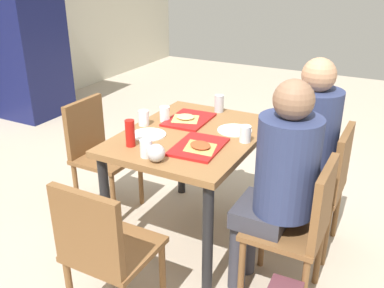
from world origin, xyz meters
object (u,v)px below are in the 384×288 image
Objects in this scene: plastic_cup_d at (165,114)px; chair_far_side at (97,148)px; tray_red_near at (199,147)px; drink_fridge at (27,36)px; pizza_slice_b at (185,118)px; chair_near_right at (323,180)px; plastic_cup_a at (144,118)px; tray_red_far at (189,120)px; soda_can at (219,103)px; main_table at (192,149)px; paper_plate_center at (148,135)px; condiment_bottle at (130,133)px; plastic_cup_b at (245,134)px; pizza_slice_a at (200,146)px; paper_plate_near_edge at (235,130)px; foil_bundle at (156,153)px; person_in_red at (279,176)px; plastic_cup_c at (146,148)px; person_in_brown_jacket at (305,140)px; chair_near_left at (301,223)px; chair_left_end at (103,248)px.

chair_far_side is at bearing 101.41° from plastic_cup_d.
tray_red_near is 0.19× the size of drink_fridge.
pizza_slice_b is 2.35× the size of plastic_cup_d.
plastic_cup_a is (-0.29, 1.13, 0.32)m from chair_near_right.
drink_fridge reaches higher than pizza_slice_b.
drink_fridge reaches higher than tray_red_near.
tray_red_near is at bearing -144.67° from tray_red_far.
soda_can reaches higher than chair_far_side.
plastic_cup_a and plastic_cup_d have the same top height.
main_table is 0.26m from pizza_slice_b.
soda_can is (0.27, -0.10, 0.05)m from tray_red_far.
paper_plate_center is (0.03, 0.36, -0.00)m from tray_red_near.
plastic_cup_a is 0.34m from condiment_bottle.
drink_fridge is (1.30, 3.19, 0.14)m from plastic_cup_b.
pizza_slice_a is at bearing -141.83° from main_table.
tray_red_near is 1.00× the size of tray_red_far.
main_table is 0.30m from paper_plate_near_edge.
plastic_cup_d is (0.29, 0.41, 0.04)m from tray_red_near.
pizza_slice_b is 2.35× the size of foil_bundle.
person_in_red is 0.73m from plastic_cup_c.
main_table is 4.82× the size of paper_plate_near_edge.
person_in_brown_jacket is 12.51× the size of plastic_cup_a.
paper_plate_near_edge is at bearing -91.51° from pizza_slice_b.
chair_near_right is at bearing 0.00° from chair_near_left.
soda_can is (0.48, -0.32, 0.01)m from plastic_cup_a.
condiment_bottle reaches higher than chair_far_side.
person_in_red and person_in_brown_jacket have the same top height.
soda_can is at bearing -34.16° from plastic_cup_a.
main_table is 1.26× the size of chair_near_right.
person_in_red is 0.99m from plastic_cup_d.
tray_red_near is at bearing -108.13° from plastic_cup_a.
person_in_brown_jacket is 0.68m from pizza_slice_a.
chair_far_side is 0.55m from plastic_cup_a.
main_table is 0.30m from pizza_slice_a.
tray_red_near is (-0.19, -0.14, 0.12)m from main_table.
paper_plate_near_edge is 0.65m from plastic_cup_c.
chair_left_end is 6.90× the size of soda_can.
pizza_slice_b is (1.08, 0.14, 0.29)m from chair_left_end.
person_in_red is 1.00× the size of person_in_brown_jacket.
plastic_cup_c is (-0.27, -0.16, 0.05)m from paper_plate_center.
paper_plate_center is 0.20m from condiment_bottle.
soda_can reaches higher than main_table.
tray_red_near is 1.53× the size of pizza_slice_b.
pizza_slice_b is at bearing -9.19° from condiment_bottle.
person_in_brown_jacket is 1.04m from plastic_cup_a.
plastic_cup_c is (-0.22, 0.22, 0.03)m from pizza_slice_a.
tray_red_near is at bearing 44.30° from pizza_slice_a.
chair_near_left is 1.00× the size of chair_left_end.
soda_can reaches higher than paper_plate_near_edge.
person_in_brown_jacket is at bearing -67.77° from main_table.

